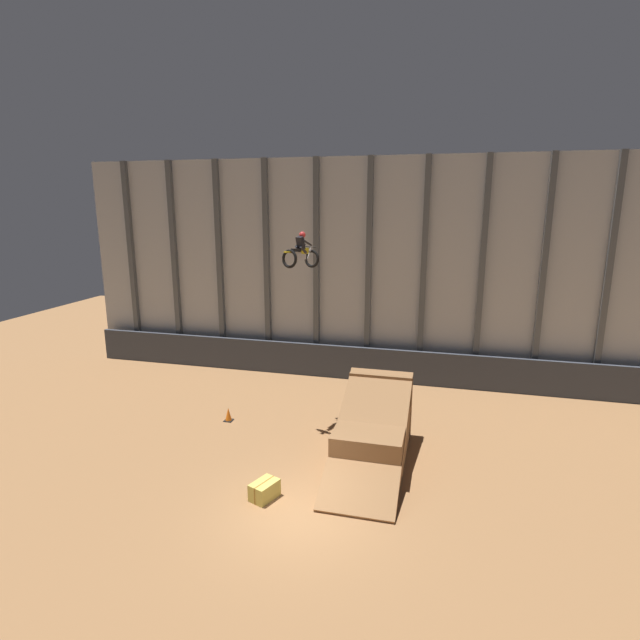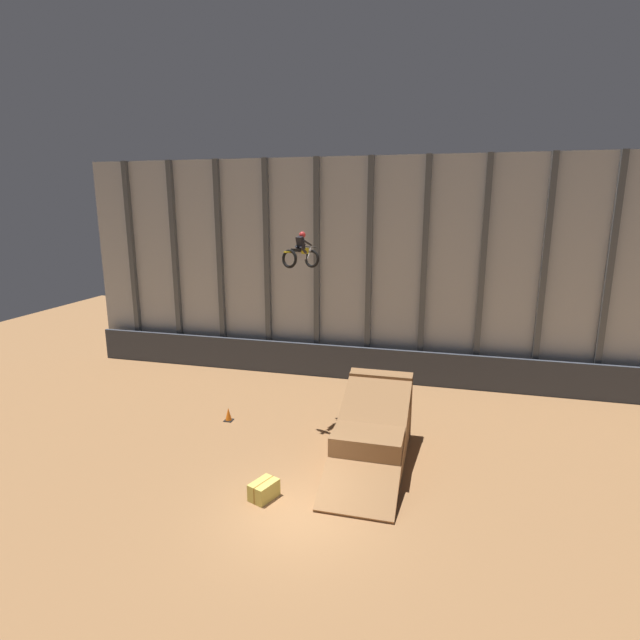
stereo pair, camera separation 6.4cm
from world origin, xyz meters
name	(u,v)px [view 1 (the left image)]	position (x,y,z in m)	size (l,w,h in m)	color
ground_plane	(298,515)	(0.00, 0.00, 0.00)	(60.00, 60.00, 0.00)	#996B42
arena_back_wall	(369,271)	(0.00, 12.81, 5.69)	(32.00, 0.40, 11.38)	#ADB2B7
lower_barrier	(365,364)	(0.00, 12.13, 0.89)	(31.36, 0.20, 1.77)	#383D47
dirt_ramp	(374,431)	(1.62, 4.29, 0.92)	(2.45, 6.00, 2.76)	olive
rider_bike_solo	(301,253)	(-1.74, 6.40, 7.18)	(1.28, 1.77, 1.50)	black
traffic_cone_near_ramp	(228,415)	(-4.83, 5.65, 0.28)	(0.36, 0.36, 0.58)	black
hay_bale_trackside	(264,490)	(-1.29, 0.60, 0.28)	(0.89, 1.06, 0.57)	#CCB751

